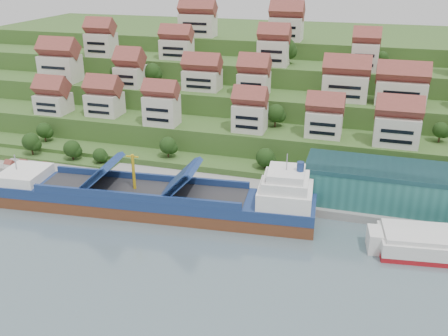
% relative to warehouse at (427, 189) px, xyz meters
% --- Properties ---
extents(ground, '(300.00, 300.00, 0.00)m').
position_rel_warehouse_xyz_m(ground, '(-52.00, -17.00, -7.20)').
color(ground, slate).
rests_on(ground, ground).
extents(quay, '(180.00, 14.00, 2.20)m').
position_rel_warehouse_xyz_m(quay, '(-32.00, -2.00, -6.10)').
color(quay, gray).
rests_on(quay, ground).
extents(pebble_beach, '(45.00, 20.00, 1.00)m').
position_rel_warehouse_xyz_m(pebble_beach, '(-110.00, -5.00, -6.70)').
color(pebble_beach, gray).
rests_on(pebble_beach, ground).
extents(hillside, '(260.00, 128.00, 31.00)m').
position_rel_warehouse_xyz_m(hillside, '(-52.00, 86.55, 3.46)').
color(hillside, '#2D4C1E').
rests_on(hillside, ground).
extents(hillside_village, '(160.91, 64.27, 28.59)m').
position_rel_warehouse_xyz_m(hillside_village, '(-49.98, 40.79, 16.00)').
color(hillside_village, beige).
rests_on(hillside_village, ground).
extents(hillside_trees, '(136.61, 62.14, 31.05)m').
position_rel_warehouse_xyz_m(hillside_trees, '(-60.00, 30.67, 10.80)').
color(hillside_trees, '#1E3C14').
rests_on(hillside_trees, ground).
extents(warehouse, '(60.00, 15.00, 10.00)m').
position_rel_warehouse_xyz_m(warehouse, '(0.00, 0.00, 0.00)').
color(warehouse, '#256662').
rests_on(warehouse, quay).
extents(flagpole, '(1.28, 0.16, 8.00)m').
position_rel_warehouse_xyz_m(flagpole, '(-33.89, -7.00, -0.32)').
color(flagpole, gray).
rests_on(flagpole, quay).
extents(beach_huts, '(14.40, 3.70, 2.20)m').
position_rel_warehouse_xyz_m(beach_huts, '(-112.00, -6.25, -5.10)').
color(beach_huts, white).
rests_on(beach_huts, pebble_beach).
extents(cargo_ship, '(83.52, 19.92, 18.41)m').
position_rel_warehouse_xyz_m(cargo_ship, '(-64.62, -17.28, -3.74)').
color(cargo_ship, brown).
rests_on(cargo_ship, ground).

